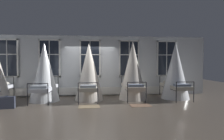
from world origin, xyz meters
The scene contains 10 objects.
ground centered at (0.00, 0.00, 0.00)m, with size 22.42×22.42×0.00m, color brown.
back_wall_with_windows centered at (0.00, 1.28, 1.52)m, with size 12.21×0.10×3.05m, color silver.
window_bank centered at (0.00, 1.16, 1.09)m, with size 9.09×0.10×2.78m.
cot_second centered at (-1.98, 0.07, 1.24)m, with size 1.30×1.92×2.57m.
cot_third centered at (-0.03, 0.11, 1.24)m, with size 1.30×1.91×2.57m.
cot_fourth centered at (1.98, 0.14, 1.29)m, with size 1.30×1.91×2.68m.
cot_fifth centered at (4.00, 0.06, 1.28)m, with size 1.30×1.91×2.66m.
rug_third centered at (0.00, -1.22, 0.01)m, with size 0.80×0.56×0.01m, color #8E7A5B.
rug_fourth centered at (2.01, -1.22, 0.01)m, with size 0.80×0.56×0.01m, color brown.
suitcase_dark centered at (-3.00, -1.22, 0.22)m, with size 0.58×0.29×0.47m.
Camera 1 is at (0.19, -8.27, 1.69)m, focal length 29.62 mm.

